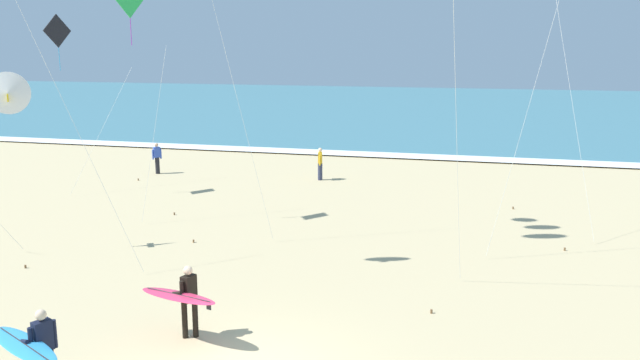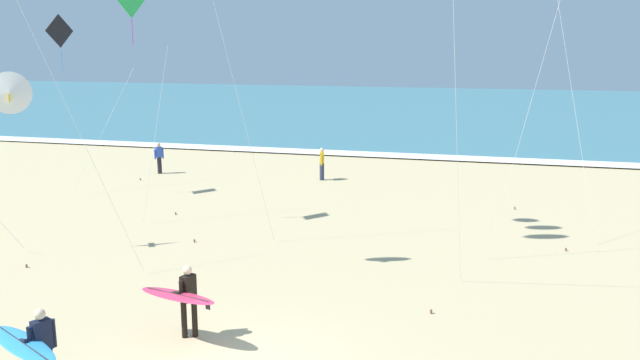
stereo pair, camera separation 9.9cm
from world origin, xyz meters
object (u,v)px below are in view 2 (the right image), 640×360
at_px(surfer_trailing, 33,345).
at_px(kite_diamond_emerald_near, 132,5).
at_px(bystander_yellow_top, 322,164).
at_px(surfer_lead, 183,296).
at_px(kite_delta_ivory_outer, 9,93).
at_px(kite_diamond_charcoal_distant, 62,36).
at_px(bystander_blue_top, 159,158).

distance_m(surfer_trailing, kite_diamond_emerald_near, 13.83).
distance_m(surfer_trailing, bystander_yellow_top, 20.63).
relative_size(surfer_lead, kite_delta_ivory_outer, 0.37).
height_order(surfer_lead, kite_diamond_emerald_near, kite_diamond_emerald_near).
height_order(surfer_trailing, kite_delta_ivory_outer, kite_delta_ivory_outer).
xyz_separation_m(surfer_lead, kite_diamond_emerald_near, (-5.78, 8.41, 6.79)).
xyz_separation_m(surfer_lead, kite_delta_ivory_outer, (-7.85, 4.50, 4.02)).
relative_size(kite_diamond_emerald_near, bystander_yellow_top, 5.49).
bearing_deg(kite_delta_ivory_outer, kite_diamond_charcoal_distant, 113.91).
distance_m(surfer_trailing, kite_diamond_charcoal_distant, 18.32).
bearing_deg(bystander_yellow_top, surfer_lead, -85.51).
distance_m(surfer_lead, bystander_blue_top, 19.81).
bearing_deg(surfer_trailing, bystander_blue_top, 112.22).
bearing_deg(kite_diamond_charcoal_distant, surfer_trailing, -57.22).
xyz_separation_m(kite_diamond_emerald_near, bystander_yellow_top, (4.39, 9.31, -7.02)).
bearing_deg(bystander_yellow_top, surfer_trailing, -90.68).
distance_m(kite_diamond_charcoal_distant, kite_delta_ivory_outer, 8.07).
height_order(kite_delta_ivory_outer, bystander_yellow_top, kite_delta_ivory_outer).
height_order(surfer_trailing, kite_diamond_emerald_near, kite_diamond_emerald_near).
xyz_separation_m(kite_diamond_emerald_near, kite_diamond_charcoal_distant, (-5.26, 3.29, -0.98)).
bearing_deg(bystander_blue_top, surfer_lead, -60.18).
xyz_separation_m(surfer_trailing, bystander_yellow_top, (0.24, 20.63, -0.24)).
bearing_deg(kite_diamond_emerald_near, bystander_blue_top, 114.87).
bearing_deg(kite_delta_ivory_outer, surfer_lead, -29.81).
distance_m(surfer_lead, bystander_yellow_top, 17.77).
distance_m(kite_diamond_charcoal_distant, bystander_yellow_top, 12.88).
height_order(surfer_lead, bystander_blue_top, surfer_lead).
height_order(kite_diamond_emerald_near, bystander_blue_top, kite_diamond_emerald_near).
bearing_deg(kite_diamond_emerald_near, bystander_yellow_top, 64.76).
bearing_deg(surfer_lead, kite_diamond_charcoal_distant, 133.36).
bearing_deg(kite_diamond_charcoal_distant, surfer_lead, -46.64).
bearing_deg(surfer_trailing, kite_diamond_emerald_near, 110.10).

